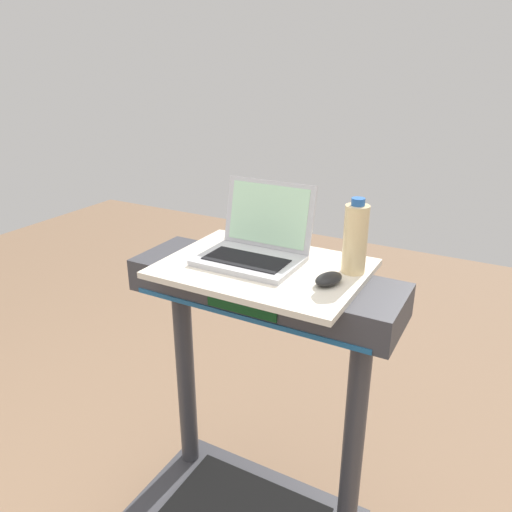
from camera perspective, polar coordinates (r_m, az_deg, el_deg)
name	(u,v)px	position (r m, az deg, el deg)	size (l,w,h in m)	color
desk_board	(264,268)	(1.58, 0.87, -1.43)	(0.64, 0.47, 0.02)	beige
laptop	(255,245)	(1.61, -0.08, 1.28)	(0.32, 0.28, 0.24)	#B7B7BC
computer_mouse	(329,279)	(1.46, 8.36, -2.62)	(0.06, 0.10, 0.03)	black
water_bottle	(355,238)	(1.52, 11.36, 2.01)	(0.07, 0.07, 0.23)	beige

